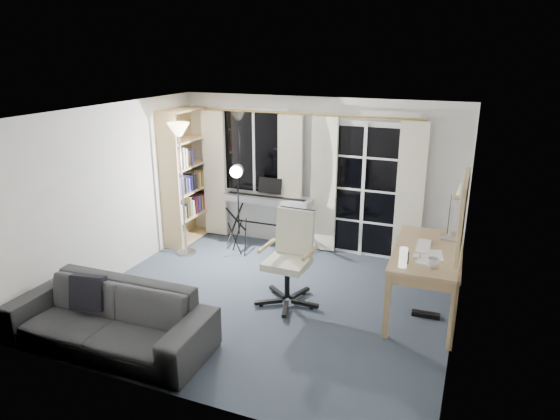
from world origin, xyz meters
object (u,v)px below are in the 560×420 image
at_px(mug, 433,262).
at_px(keyboard_piano, 267,200).
at_px(bookshelf, 184,179).
at_px(office_chair, 292,249).
at_px(desk, 427,258).
at_px(sofa, 106,308).
at_px(monitor, 451,215).
at_px(torchiere_lamp, 180,150).
at_px(studio_light, 237,182).

bearing_deg(mug, keyboard_piano, 147.27).
distance_m(bookshelf, office_chair, 2.76).
height_order(desk, mug, mug).
bearing_deg(mug, sofa, -154.49).
bearing_deg(monitor, mug, -97.55).
height_order(torchiere_lamp, studio_light, torchiere_lamp).
bearing_deg(torchiere_lamp, monitor, -0.87).
xyz_separation_m(studio_light, sofa, (-0.18, -2.78, -0.74)).
height_order(desk, sofa, sofa).
height_order(bookshelf, studio_light, bookshelf).
relative_size(bookshelf, mug, 16.28).
relative_size(bookshelf, office_chair, 1.87).
distance_m(torchiere_lamp, keyboard_piano, 1.56).
xyz_separation_m(keyboard_piano, office_chair, (0.99, -1.52, -0.11)).
xyz_separation_m(mug, sofa, (-3.16, -1.51, -0.45)).
xyz_separation_m(torchiere_lamp, sofa, (0.62, -2.52, -1.21)).
xyz_separation_m(bookshelf, desk, (4.01, -1.05, -0.32)).
bearing_deg(monitor, desk, -115.33).
relative_size(keyboard_piano, office_chair, 1.23).
distance_m(monitor, mug, 0.99).
distance_m(desk, mug, 0.54).
bearing_deg(sofa, studio_light, 84.98).
height_order(keyboard_piano, office_chair, office_chair).
relative_size(desk, mug, 11.55).
distance_m(studio_light, desk, 3.02).
xyz_separation_m(torchiere_lamp, desk, (3.69, -0.51, -0.93)).
relative_size(bookshelf, keyboard_piano, 1.51).
distance_m(keyboard_piano, studio_light, 0.67).
distance_m(torchiere_lamp, sofa, 2.86).
relative_size(bookshelf, studio_light, 1.49).
distance_m(office_chair, sofa, 2.27).
distance_m(office_chair, mug, 1.74).
bearing_deg(mug, studio_light, 156.97).
bearing_deg(torchiere_lamp, studio_light, 17.87).
xyz_separation_m(torchiere_lamp, office_chair, (2.08, -0.79, -0.96)).
relative_size(bookshelf, monitor, 3.70).
xyz_separation_m(bookshelf, mug, (4.11, -1.55, -0.15)).
bearing_deg(office_chair, monitor, 24.02).
xyz_separation_m(office_chair, sofa, (-1.45, -1.73, -0.25)).
xyz_separation_m(keyboard_piano, studio_light, (-0.28, -0.47, 0.39)).
relative_size(office_chair, monitor, 1.98).
relative_size(office_chair, sofa, 0.52).
relative_size(torchiere_lamp, keyboard_piano, 1.41).
bearing_deg(office_chair, sofa, -128.06).
relative_size(keyboard_piano, desk, 0.93).
height_order(desk, monitor, monitor).
bearing_deg(bookshelf, studio_light, -15.00).
bearing_deg(keyboard_piano, bookshelf, -172.51).
relative_size(bookshelf, sofa, 0.96).
relative_size(torchiere_lamp, monitor, 3.46).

